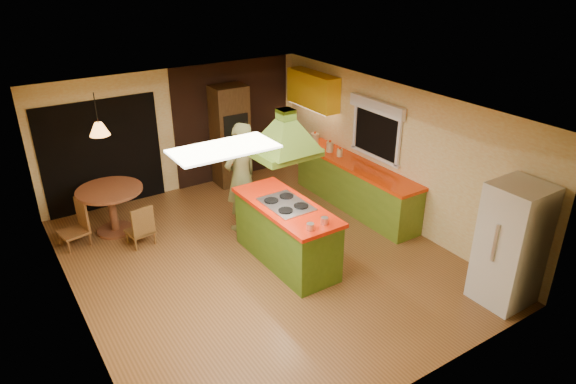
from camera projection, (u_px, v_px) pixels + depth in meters
ground at (260, 258)px, 8.30m from camera, size 6.50×6.50×0.00m
room_walls at (258, 188)px, 7.77m from camera, size 5.50×6.50×6.50m
ceiling_plane at (256, 108)px, 7.24m from camera, size 6.50×6.50×0.00m
brick_panel at (233, 121)px, 10.84m from camera, size 2.64×0.03×2.50m
nook_opening at (102, 155)px, 9.57m from camera, size 2.20×0.03×2.10m
right_counter at (355, 185)px, 9.77m from camera, size 0.62×3.05×0.92m
upper_cabinets at (313, 90)px, 10.41m from camera, size 0.34×1.40×0.70m
window_right at (377, 120)px, 9.18m from camera, size 0.12×1.35×1.06m
fluor_panel at (224, 149)px, 5.79m from camera, size 1.20×0.60×0.03m
kitchen_island at (286, 233)px, 8.03m from camera, size 0.83×2.03×1.02m
range_hood at (286, 126)px, 7.29m from camera, size 0.94×0.69×0.78m
man at (241, 177)px, 8.84m from camera, size 0.82×0.65×1.95m
refrigerator at (511, 245)px, 6.97m from camera, size 0.74×0.70×1.78m
wall_oven at (230, 136)px, 10.60m from camera, size 0.70×0.61×2.09m
dining_table at (111, 202)px, 8.85m from camera, size 1.11×1.11×0.83m
chair_left at (72, 225)px, 8.51m from camera, size 0.51×0.51×0.78m
chair_near at (139, 224)px, 8.57m from camera, size 0.45×0.45×0.74m
pendant_lamp at (99, 129)px, 8.29m from camera, size 0.41×0.41×0.21m
canister_large at (315, 139)px, 10.46m from camera, size 0.20×0.20×0.23m
canister_medium at (330, 147)px, 10.08m from camera, size 0.15×0.15×0.20m
canister_small at (340, 153)px, 9.85m from camera, size 0.13×0.13×0.15m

